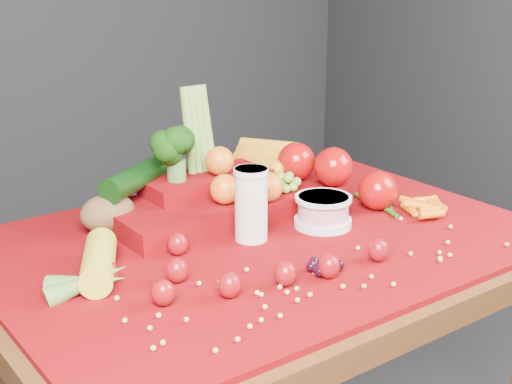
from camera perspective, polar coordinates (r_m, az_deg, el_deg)
table at (r=1.46m, az=0.47°, el=-7.49°), size 1.10×0.80×0.75m
red_cloth at (r=1.42m, az=0.48°, el=-3.82°), size 1.05×0.75×0.01m
milk_glass at (r=1.37m, az=-0.39°, el=-0.79°), size 0.07×0.07×0.15m
yogurt_bowl at (r=1.46m, az=5.39°, el=-1.45°), size 0.12×0.12×0.06m
strawberry_scatter at (r=1.22m, az=-1.91°, el=-6.03°), size 0.48×0.28×0.05m
dark_grape_cluster at (r=1.26m, az=5.55°, el=-5.84°), size 0.06×0.05×0.03m
soybean_scatter at (r=1.27m, az=5.91°, el=-6.12°), size 0.84×0.24×0.01m
corn_ear at (r=1.23m, az=-13.07°, el=-6.55°), size 0.24×0.26×0.06m
potato at (r=1.46m, az=-11.77°, el=-1.66°), size 0.12×0.08×0.08m
baby_carrot_pile at (r=1.58m, az=13.90°, el=-1.17°), size 0.18×0.17×0.03m
green_bean_pile at (r=1.61m, az=10.03°, el=-0.90°), size 0.14×0.12×0.01m
produce_mound at (r=1.54m, az=-1.29°, el=0.58°), size 0.59×0.38×0.27m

